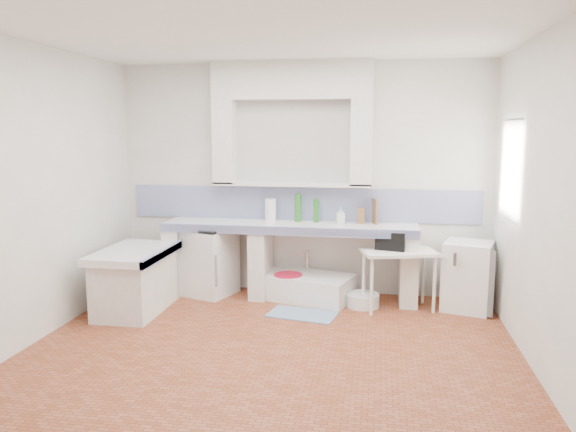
% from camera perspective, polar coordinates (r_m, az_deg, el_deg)
% --- Properties ---
extents(floor, '(4.50, 4.50, 0.00)m').
position_cam_1_polar(floor, '(5.15, -1.88, -13.91)').
color(floor, '#964C31').
rests_on(floor, ground).
extents(ceiling, '(4.50, 4.50, 0.00)m').
position_cam_1_polar(ceiling, '(4.82, -2.05, 18.48)').
color(ceiling, white).
rests_on(ceiling, ground).
extents(wall_back, '(4.50, 0.00, 4.50)m').
position_cam_1_polar(wall_back, '(6.75, 1.39, 3.81)').
color(wall_back, white).
rests_on(wall_back, ground).
extents(wall_front, '(4.50, 0.00, 4.50)m').
position_cam_1_polar(wall_front, '(2.88, -9.83, -3.15)').
color(wall_front, white).
rests_on(wall_front, ground).
extents(wall_left, '(0.00, 4.50, 4.50)m').
position_cam_1_polar(wall_left, '(5.68, -24.84, 2.03)').
color(wall_left, white).
rests_on(wall_left, ground).
extents(wall_right, '(0.00, 4.50, 4.50)m').
position_cam_1_polar(wall_right, '(4.88, 24.94, 1.04)').
color(wall_right, white).
rests_on(wall_right, ground).
extents(alcove_mass, '(1.90, 0.25, 0.45)m').
position_cam_1_polar(alcove_mass, '(6.64, 0.40, 13.87)').
color(alcove_mass, white).
rests_on(alcove_mass, ground).
extents(window_frame, '(0.35, 0.86, 1.06)m').
position_cam_1_polar(window_frame, '(6.06, 23.67, 4.39)').
color(window_frame, '#3D2113').
rests_on(window_frame, ground).
extents(lace_valance, '(0.01, 0.84, 0.24)m').
position_cam_1_polar(lace_valance, '(6.01, 22.55, 8.06)').
color(lace_valance, white).
rests_on(lace_valance, ground).
extents(counter_slab, '(3.00, 0.60, 0.08)m').
position_cam_1_polar(counter_slab, '(6.54, 0.14, -1.13)').
color(counter_slab, white).
rests_on(counter_slab, ground).
extents(counter_lip, '(3.00, 0.04, 0.10)m').
position_cam_1_polar(counter_lip, '(6.27, -0.27, -1.56)').
color(counter_lip, navy).
rests_on(counter_lip, ground).
extents(counter_pier_left, '(0.20, 0.55, 0.82)m').
position_cam_1_polar(counter_pier_left, '(6.99, -11.29, -4.41)').
color(counter_pier_left, white).
rests_on(counter_pier_left, ground).
extents(counter_pier_mid, '(0.20, 0.55, 0.82)m').
position_cam_1_polar(counter_pier_mid, '(6.70, -2.83, -4.83)').
color(counter_pier_mid, white).
rests_on(counter_pier_mid, ground).
extents(counter_pier_right, '(0.20, 0.55, 0.82)m').
position_cam_1_polar(counter_pier_right, '(6.56, 12.35, -5.32)').
color(counter_pier_right, white).
rests_on(counter_pier_right, ground).
extents(peninsula_top, '(0.70, 1.10, 0.08)m').
position_cam_1_polar(peninsula_top, '(6.30, -15.64, -3.71)').
color(peninsula_top, white).
rests_on(peninsula_top, ground).
extents(peninsula_base, '(0.60, 1.00, 0.62)m').
position_cam_1_polar(peninsula_base, '(6.38, -15.50, -6.78)').
color(peninsula_base, white).
rests_on(peninsula_base, ground).
extents(peninsula_lip, '(0.04, 1.10, 0.10)m').
position_cam_1_polar(peninsula_lip, '(6.17, -12.85, -3.86)').
color(peninsula_lip, navy).
rests_on(peninsula_lip, ground).
extents(backsplash, '(4.27, 0.03, 0.40)m').
position_cam_1_polar(backsplash, '(6.77, 1.37, 1.26)').
color(backsplash, navy).
rests_on(backsplash, ground).
extents(stove, '(0.72, 0.70, 0.80)m').
position_cam_1_polar(stove, '(6.84, -8.24, -4.70)').
color(stove, white).
rests_on(stove, ground).
extents(sink, '(1.25, 0.91, 0.27)m').
position_cam_1_polar(sink, '(6.64, 1.71, -7.40)').
color(sink, white).
rests_on(sink, ground).
extents(side_table, '(0.90, 0.65, 0.04)m').
position_cam_1_polar(side_table, '(6.33, 11.33, -6.50)').
color(side_table, white).
rests_on(side_table, ground).
extents(fridge, '(0.62, 0.62, 0.77)m').
position_cam_1_polar(fridge, '(6.50, 18.05, -5.91)').
color(fridge, white).
rests_on(fridge, ground).
extents(bucket_red, '(0.43, 0.43, 0.31)m').
position_cam_1_polar(bucket_red, '(6.59, 0.00, -7.33)').
color(bucket_red, red).
rests_on(bucket_red, ground).
extents(bucket_orange, '(0.35, 0.35, 0.26)m').
position_cam_1_polar(bucket_orange, '(6.65, 2.07, -7.43)').
color(bucket_orange, '#D95630').
rests_on(bucket_orange, ground).
extents(bucket_blue, '(0.36, 0.36, 0.27)m').
position_cam_1_polar(bucket_blue, '(6.68, 4.25, -7.31)').
color(bucket_blue, blue).
rests_on(bucket_blue, ground).
extents(basin_white, '(0.45, 0.45, 0.15)m').
position_cam_1_polar(basin_white, '(6.43, 7.70, -8.59)').
color(basin_white, white).
rests_on(basin_white, ground).
extents(water_bottle_a, '(0.08, 0.08, 0.30)m').
position_cam_1_polar(water_bottle_a, '(6.83, 0.54, -6.81)').
color(water_bottle_a, silver).
rests_on(water_bottle_a, ground).
extents(water_bottle_b, '(0.08, 0.08, 0.28)m').
position_cam_1_polar(water_bottle_b, '(6.81, 2.19, -6.95)').
color(water_bottle_b, silver).
rests_on(water_bottle_b, ground).
extents(black_bag, '(0.36, 0.26, 0.21)m').
position_cam_1_polar(black_bag, '(6.27, 10.64, -2.51)').
color(black_bag, black).
rests_on(black_bag, side_table).
extents(green_bottle_a, '(0.10, 0.10, 0.34)m').
position_cam_1_polar(green_bottle_a, '(6.64, 1.03, 0.87)').
color(green_bottle_a, '#256E1F').
rests_on(green_bottle_a, counter_slab).
extents(green_bottle_b, '(0.08, 0.08, 0.28)m').
position_cam_1_polar(green_bottle_b, '(6.62, 2.93, 0.57)').
color(green_bottle_b, '#256E1F').
rests_on(green_bottle_b, counter_slab).
extents(knife_block, '(0.10, 0.08, 0.19)m').
position_cam_1_polar(knife_block, '(6.59, 7.54, 0.05)').
color(knife_block, brown).
rests_on(knife_block, counter_slab).
extents(cutting_board, '(0.07, 0.22, 0.30)m').
position_cam_1_polar(cutting_board, '(6.58, 8.96, 0.47)').
color(cutting_board, brown).
rests_on(cutting_board, counter_slab).
extents(paper_towel, '(0.17, 0.17, 0.27)m').
position_cam_1_polar(paper_towel, '(6.70, -1.81, 0.65)').
color(paper_towel, white).
rests_on(paper_towel, counter_slab).
extents(soap_bottle, '(0.11, 0.11, 0.20)m').
position_cam_1_polar(soap_bottle, '(6.55, 5.45, 0.08)').
color(soap_bottle, white).
rests_on(soap_bottle, counter_slab).
extents(rug, '(0.79, 0.55, 0.01)m').
position_cam_1_polar(rug, '(6.11, 1.48, -10.12)').
color(rug, '#335F96').
rests_on(rug, ground).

